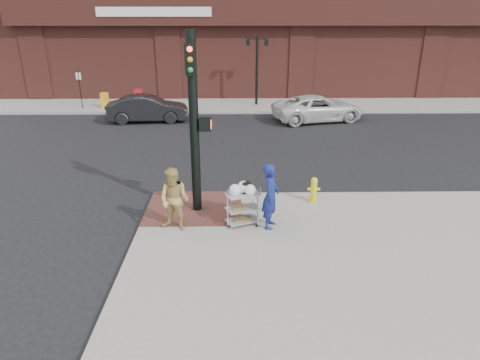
{
  "coord_description": "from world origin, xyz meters",
  "views": [
    {
      "loc": [
        0.59,
        -10.6,
        5.57
      ],
      "look_at": [
        0.75,
        0.33,
        1.25
      ],
      "focal_mm": 32.0,
      "sensor_mm": 36.0,
      "label": 1
    }
  ],
  "objects_px": {
    "woman_blue": "(271,196)",
    "utility_cart": "(243,206)",
    "traffic_signal_pole": "(195,120)",
    "pedestrian_tan": "(174,200)",
    "sedan_dark": "(148,109)",
    "lamp_post": "(257,64)",
    "fire_hydrant": "(314,190)",
    "minivan_white": "(318,108)"
  },
  "relations": [
    {
      "from": "sedan_dark",
      "to": "utility_cart",
      "type": "xyz_separation_m",
      "value": [
        4.86,
        -12.38,
        -0.01
      ]
    },
    {
      "from": "traffic_signal_pole",
      "to": "woman_blue",
      "type": "relative_size",
      "value": 2.8
    },
    {
      "from": "minivan_white",
      "to": "utility_cart",
      "type": "height_order",
      "value": "minivan_white"
    },
    {
      "from": "minivan_white",
      "to": "utility_cart",
      "type": "relative_size",
      "value": 4.06
    },
    {
      "from": "traffic_signal_pole",
      "to": "minivan_white",
      "type": "distance_m",
      "value": 13.0
    },
    {
      "from": "lamp_post",
      "to": "pedestrian_tan",
      "type": "xyz_separation_m",
      "value": [
        -2.97,
        -16.42,
        -1.61
      ]
    },
    {
      "from": "woman_blue",
      "to": "minivan_white",
      "type": "relative_size",
      "value": 0.36
    },
    {
      "from": "traffic_signal_pole",
      "to": "pedestrian_tan",
      "type": "bearing_deg",
      "value": -112.6
    },
    {
      "from": "lamp_post",
      "to": "pedestrian_tan",
      "type": "relative_size",
      "value": 2.34
    },
    {
      "from": "lamp_post",
      "to": "sedan_dark",
      "type": "height_order",
      "value": "lamp_post"
    },
    {
      "from": "minivan_white",
      "to": "traffic_signal_pole",
      "type": "bearing_deg",
      "value": 140.01
    },
    {
      "from": "traffic_signal_pole",
      "to": "minivan_white",
      "type": "relative_size",
      "value": 1.01
    },
    {
      "from": "traffic_signal_pole",
      "to": "sedan_dark",
      "type": "distance_m",
      "value": 12.19
    },
    {
      "from": "lamp_post",
      "to": "minivan_white",
      "type": "bearing_deg",
      "value": -49.53
    },
    {
      "from": "utility_cart",
      "to": "fire_hydrant",
      "type": "distance_m",
      "value": 2.6
    },
    {
      "from": "lamp_post",
      "to": "pedestrian_tan",
      "type": "height_order",
      "value": "lamp_post"
    },
    {
      "from": "pedestrian_tan",
      "to": "sedan_dark",
      "type": "height_order",
      "value": "pedestrian_tan"
    },
    {
      "from": "woman_blue",
      "to": "sedan_dark",
      "type": "xyz_separation_m",
      "value": [
        -5.59,
        12.53,
        -0.34
      ]
    },
    {
      "from": "lamp_post",
      "to": "utility_cart",
      "type": "distance_m",
      "value": 16.31
    },
    {
      "from": "pedestrian_tan",
      "to": "sedan_dark",
      "type": "bearing_deg",
      "value": 124.32
    },
    {
      "from": "woman_blue",
      "to": "minivan_white",
      "type": "height_order",
      "value": "woman_blue"
    },
    {
      "from": "sedan_dark",
      "to": "utility_cart",
      "type": "relative_size",
      "value": 3.54
    },
    {
      "from": "pedestrian_tan",
      "to": "fire_hydrant",
      "type": "xyz_separation_m",
      "value": [
        3.96,
        1.69,
        -0.45
      ]
    },
    {
      "from": "lamp_post",
      "to": "sedan_dark",
      "type": "distance_m",
      "value": 7.38
    },
    {
      "from": "lamp_post",
      "to": "woman_blue",
      "type": "xyz_separation_m",
      "value": [
        -0.46,
        -16.3,
        -1.58
      ]
    },
    {
      "from": "lamp_post",
      "to": "utility_cart",
      "type": "height_order",
      "value": "lamp_post"
    },
    {
      "from": "minivan_white",
      "to": "sedan_dark",
      "type": "bearing_deg",
      "value": 76.49
    },
    {
      "from": "traffic_signal_pole",
      "to": "fire_hydrant",
      "type": "bearing_deg",
      "value": 8.08
    },
    {
      "from": "lamp_post",
      "to": "sedan_dark",
      "type": "xyz_separation_m",
      "value": [
        -6.05,
        -3.77,
        -1.91
      ]
    },
    {
      "from": "pedestrian_tan",
      "to": "utility_cart",
      "type": "relative_size",
      "value": 1.41
    },
    {
      "from": "utility_cart",
      "to": "traffic_signal_pole",
      "type": "bearing_deg",
      "value": 144.39
    },
    {
      "from": "traffic_signal_pole",
      "to": "woman_blue",
      "type": "distance_m",
      "value": 2.9
    },
    {
      "from": "lamp_post",
      "to": "utility_cart",
      "type": "xyz_separation_m",
      "value": [
        -1.18,
        -16.15,
        -1.92
      ]
    },
    {
      "from": "sedan_dark",
      "to": "fire_hydrant",
      "type": "bearing_deg",
      "value": -152.43
    },
    {
      "from": "sedan_dark",
      "to": "pedestrian_tan",
      "type": "bearing_deg",
      "value": -171.47
    },
    {
      "from": "sedan_dark",
      "to": "utility_cart",
      "type": "distance_m",
      "value": 13.3
    },
    {
      "from": "woman_blue",
      "to": "utility_cart",
      "type": "height_order",
      "value": "woman_blue"
    },
    {
      "from": "pedestrian_tan",
      "to": "fire_hydrant",
      "type": "distance_m",
      "value": 4.33
    },
    {
      "from": "traffic_signal_pole",
      "to": "utility_cart",
      "type": "distance_m",
      "value": 2.66
    },
    {
      "from": "lamp_post",
      "to": "utility_cart",
      "type": "relative_size",
      "value": 3.3
    },
    {
      "from": "woman_blue",
      "to": "utility_cart",
      "type": "bearing_deg",
      "value": 93.08
    },
    {
      "from": "traffic_signal_pole",
      "to": "pedestrian_tan",
      "type": "height_order",
      "value": "traffic_signal_pole"
    }
  ]
}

